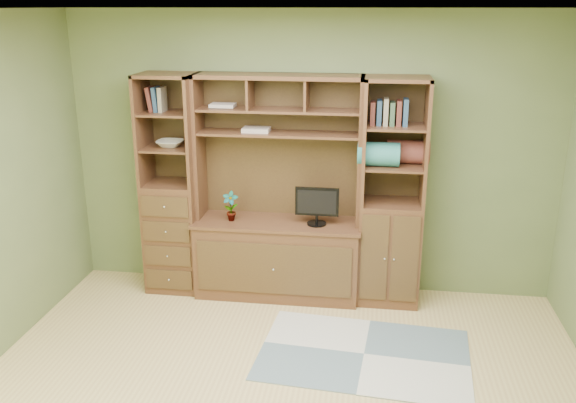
# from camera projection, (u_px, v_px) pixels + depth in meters

# --- Properties ---
(room) EXTENTS (4.60, 4.10, 2.64)m
(room) POSITION_uv_depth(u_px,v_px,m) (277.00, 231.00, 3.74)
(room) COLOR #D7B371
(room) RESTS_ON ground
(center_hutch) EXTENTS (1.54, 0.53, 2.05)m
(center_hutch) POSITION_uv_depth(u_px,v_px,m) (277.00, 191.00, 5.50)
(center_hutch) COLOR #53311D
(center_hutch) RESTS_ON ground
(left_tower) EXTENTS (0.50, 0.45, 2.05)m
(left_tower) POSITION_uv_depth(u_px,v_px,m) (172.00, 185.00, 5.66)
(left_tower) COLOR #53311D
(left_tower) RESTS_ON ground
(right_tower) EXTENTS (0.55, 0.45, 2.05)m
(right_tower) POSITION_uv_depth(u_px,v_px,m) (392.00, 194.00, 5.40)
(right_tower) COLOR #53311D
(right_tower) RESTS_ON ground
(rug) EXTENTS (1.70, 1.21, 0.01)m
(rug) POSITION_uv_depth(u_px,v_px,m) (364.00, 354.00, 4.79)
(rug) COLOR #9BA1A0
(rug) RESTS_ON ground
(monitor) EXTENTS (0.39, 0.18, 0.48)m
(monitor) POSITION_uv_depth(u_px,v_px,m) (317.00, 199.00, 5.43)
(monitor) COLOR black
(monitor) RESTS_ON center_hutch
(orchid) EXTENTS (0.14, 0.10, 0.28)m
(orchid) POSITION_uv_depth(u_px,v_px,m) (231.00, 206.00, 5.57)
(orchid) COLOR #A24837
(orchid) RESTS_ON center_hutch
(magazines) EXTENTS (0.24, 0.18, 0.04)m
(magazines) POSITION_uv_depth(u_px,v_px,m) (256.00, 130.00, 5.44)
(magazines) COLOR #B7A89C
(magazines) RESTS_ON center_hutch
(bowl) EXTENTS (0.24, 0.24, 0.06)m
(bowl) POSITION_uv_depth(u_px,v_px,m) (170.00, 144.00, 5.54)
(bowl) COLOR beige
(bowl) RESTS_ON left_tower
(blanket_teal) EXTENTS (0.36, 0.21, 0.21)m
(blanket_teal) POSITION_uv_depth(u_px,v_px,m) (378.00, 154.00, 5.26)
(blanket_teal) COLOR #2E7973
(blanket_teal) RESTS_ON right_tower
(blanket_red) EXTENTS (0.37, 0.20, 0.20)m
(blanket_red) POSITION_uv_depth(u_px,v_px,m) (408.00, 152.00, 5.35)
(blanket_red) COLOR brown
(blanket_red) RESTS_ON right_tower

